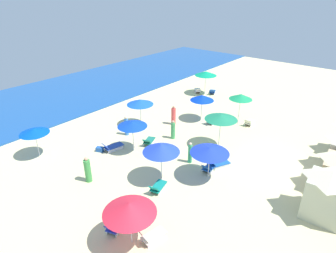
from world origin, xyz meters
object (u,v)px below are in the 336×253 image
(lounge_chair_2_0, at_px, (113,147))
(umbrella_6, at_px, (221,117))
(umbrella_2, at_px, (132,124))
(lounge_chair_2_1, at_px, (149,141))
(umbrella_8, at_px, (210,150))
(umbrella_4, at_px, (206,73))
(lounge_chair_0_0, at_px, (250,122))
(beachgoer_2, at_px, (173,116))
(beachgoer_4, at_px, (88,170))
(lounge_chair_5_1, at_px, (116,225))
(beachgoer_0, at_px, (126,126))
(umbrella_0, at_px, (241,97))
(lounge_chair_4_0, at_px, (212,92))
(cooler_box_1, at_px, (239,99))
(lounge_chair_4_1, at_px, (198,90))
(beachgoer_3, at_px, (173,130))
(lounge_chair_9_0, at_px, (158,187))
(lounge_chair_5_0, at_px, (152,236))
(lounge_chair_7_0, at_px, (212,120))
(umbrella_1, at_px, (34,131))
(lounge_chair_8_1, at_px, (219,164))
(lounge_chair_8_0, at_px, (210,167))
(umbrella_3, at_px, (140,102))
(cooler_box_0, at_px, (100,149))
(umbrella_9, at_px, (161,148))
(cabana_0, at_px, (327,193))
(umbrella_7, at_px, (202,98))
(umbrella_5, at_px, (129,208))
(beach_ball_2, at_px, (205,157))

(lounge_chair_2_0, height_order, umbrella_6, umbrella_6)
(umbrella_2, height_order, lounge_chair_2_1, umbrella_2)
(umbrella_8, bearing_deg, umbrella_4, 33.85)
(lounge_chair_0_0, xyz_separation_m, beachgoer_2, (-4.18, 5.20, 0.55))
(umbrella_8, bearing_deg, beachgoer_4, 132.55)
(lounge_chair_0_0, distance_m, lounge_chair_5_1, 15.47)
(beachgoer_0, relative_size, beachgoer_4, 0.95)
(umbrella_0, height_order, lounge_chair_4_0, umbrella_0)
(cooler_box_1, bearing_deg, lounge_chair_4_1, -17.45)
(lounge_chair_5_1, xyz_separation_m, beachgoer_3, (9.23, 3.81, 0.46))
(umbrella_0, height_order, lounge_chair_9_0, umbrella_0)
(umbrella_4, bearing_deg, lounge_chair_5_0, -153.51)
(lounge_chair_7_0, distance_m, cooler_box_1, 6.74)
(umbrella_1, bearing_deg, lounge_chair_8_1, -56.72)
(cooler_box_1, bearing_deg, beachgoer_3, 63.95)
(lounge_chair_4_1, xyz_separation_m, umbrella_8, (-13.05, -9.73, 1.72))
(umbrella_0, relative_size, umbrella_6, 1.03)
(lounge_chair_2_1, xyz_separation_m, lounge_chair_8_0, (-0.02, -5.48, 0.00))
(umbrella_3, relative_size, lounge_chair_4_1, 1.62)
(umbrella_4, xyz_separation_m, cooler_box_0, (-15.55, -1.02, -2.20))
(lounge_chair_9_0, distance_m, cooler_box_0, 6.26)
(lounge_chair_5_0, distance_m, cooler_box_0, 9.23)
(lounge_chair_0_0, height_order, lounge_chair_4_0, lounge_chair_4_0)
(umbrella_4, xyz_separation_m, umbrella_9, (-15.25, -6.75, -0.07))
(umbrella_3, distance_m, beachgoer_3, 3.92)
(beachgoer_2, bearing_deg, umbrella_2, -6.52)
(umbrella_4, bearing_deg, cabana_0, -128.76)
(umbrella_7, xyz_separation_m, lounge_chair_9_0, (-10.05, -3.66, -1.88))
(lounge_chair_0_0, distance_m, umbrella_9, 11.17)
(lounge_chair_8_1, relative_size, beachgoer_0, 0.92)
(umbrella_3, height_order, lounge_chair_8_1, umbrella_3)
(umbrella_5, height_order, lounge_chair_8_1, umbrella_5)
(lounge_chair_4_0, xyz_separation_m, beachgoer_0, (-13.03, 0.06, 0.52))
(lounge_chair_5_0, bearing_deg, umbrella_2, -27.14)
(lounge_chair_2_0, xyz_separation_m, beachgoer_2, (6.31, -0.69, 0.52))
(umbrella_0, relative_size, umbrella_1, 1.26)
(umbrella_6, height_order, lounge_chair_9_0, umbrella_6)
(lounge_chair_4_0, bearing_deg, umbrella_7, 88.86)
(lounge_chair_0_0, distance_m, umbrella_2, 10.82)
(lounge_chair_4_1, height_order, umbrella_6, umbrella_6)
(umbrella_6, bearing_deg, umbrella_3, 98.69)
(umbrella_1, bearing_deg, beachgoer_0, -20.94)
(umbrella_3, xyz_separation_m, beach_ball_2, (-0.98, -7.29, -2.03))
(lounge_chair_0_0, xyz_separation_m, lounge_chair_8_0, (-8.15, -1.03, 0.01))
(beachgoer_2, bearing_deg, lounge_chair_9_0, 20.06)
(umbrella_1, height_order, lounge_chair_2_1, umbrella_1)
(umbrella_3, bearing_deg, lounge_chair_5_0, -132.96)
(umbrella_9, relative_size, beachgoer_2, 1.51)
(lounge_chair_0_0, distance_m, lounge_chair_4_0, 8.38)
(umbrella_8, bearing_deg, umbrella_3, 72.41)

